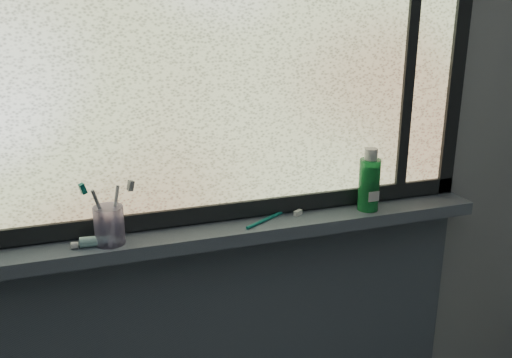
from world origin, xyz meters
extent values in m
cube|color=#9EA3A8|center=(0.00, 1.30, 1.25)|extent=(3.00, 0.01, 2.50)
cube|color=#525D6E|center=(0.00, 1.23, 1.00)|extent=(1.62, 0.14, 0.04)
cube|color=silver|center=(0.00, 1.28, 1.53)|extent=(1.50, 0.01, 1.00)
cube|color=black|center=(0.00, 1.28, 1.05)|extent=(1.60, 0.03, 0.05)
cube|color=black|center=(0.78, 1.28, 1.53)|extent=(0.05, 0.03, 1.10)
cube|color=black|center=(0.60, 1.28, 1.53)|extent=(0.03, 0.03, 1.00)
cylinder|color=#B3A5DB|center=(-0.34, 1.21, 1.07)|extent=(0.10, 0.10, 0.11)
cylinder|color=green|center=(0.45, 1.22, 1.12)|extent=(0.08, 0.08, 0.16)
cylinder|color=silver|center=(0.46, 1.22, 1.09)|extent=(0.05, 0.05, 0.10)
camera|label=1|loc=(-0.41, -0.27, 1.68)|focal=40.00mm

